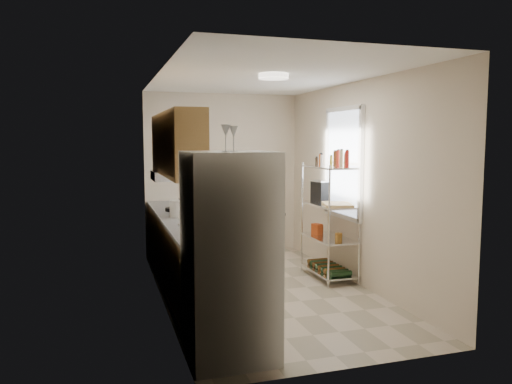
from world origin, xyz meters
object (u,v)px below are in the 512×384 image
at_px(refrigerator, 229,256).
at_px(rice_cooker, 180,209).
at_px(frying_pan_large, 181,214).
at_px(espresso_machine, 320,191).
at_px(cutting_board, 337,204).

bearing_deg(refrigerator, rice_cooker, 92.40).
xyz_separation_m(refrigerator, frying_pan_large, (-0.06, 2.27, 0.04)).
bearing_deg(frying_pan_large, refrigerator, -72.72).
bearing_deg(rice_cooker, refrigerator, -87.60).
bearing_deg(rice_cooker, espresso_machine, 4.36).
relative_size(rice_cooker, cutting_board, 0.57).
distance_m(refrigerator, cutting_board, 2.61).
xyz_separation_m(refrigerator, rice_cooker, (-0.09, 2.16, 0.12)).
bearing_deg(cutting_board, frying_pan_large, 166.05).
xyz_separation_m(frying_pan_large, cutting_board, (1.95, -0.49, 0.11)).
bearing_deg(espresso_machine, cutting_board, -102.18).
distance_m(frying_pan_large, cutting_board, 2.02).
height_order(cutting_board, espresso_machine, espresso_machine).
relative_size(cutting_board, espresso_machine, 1.58).
distance_m(refrigerator, rice_cooker, 2.16).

